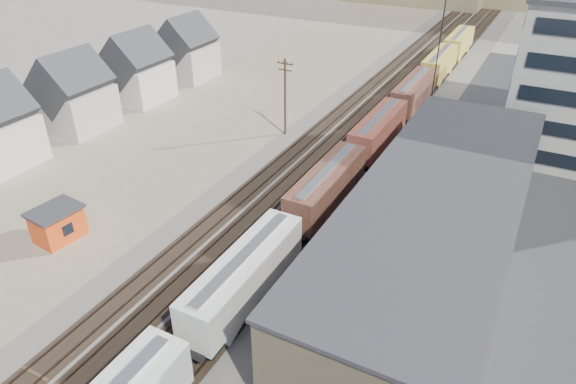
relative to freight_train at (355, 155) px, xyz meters
The scene contains 11 objects.
ballast_bed 15.55m from the freight_train, 104.38° to the left, with size 18.00×200.00×0.06m, color #4C4742.
dirt_yard 24.44m from the freight_train, 168.55° to the left, with size 24.00×180.00×0.03m, color #73694F.
asphalt_lot 18.41m from the freight_train, ahead, with size 26.00×120.00×0.04m, color #232326.
rail_tracks 15.68m from the freight_train, 106.36° to the left, with size 11.40×200.00×0.24m.
freight_train is the anchor object (origin of this frame).
warehouse 15.15m from the freight_train, 42.31° to the right, with size 12.40×40.40×7.25m.
utility_pole_north 14.29m from the freight_train, 150.99° to the left, with size 2.20×0.32×10.00m.
radio_mast 25.71m from the freight_train, 84.93° to the left, with size 1.20×0.16×18.00m.
townhouse_row 39.18m from the freight_train, 164.93° to the right, with size 8.15×68.16×10.47m.
maintenance_shed 30.61m from the freight_train, 130.13° to the right, with size 3.80×4.68×3.19m.
parked_car_blue 30.05m from the freight_train, 51.86° to the left, with size 2.83×6.14×1.71m, color navy.
Camera 1 is at (20.66, -12.58, 27.99)m, focal length 32.00 mm.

